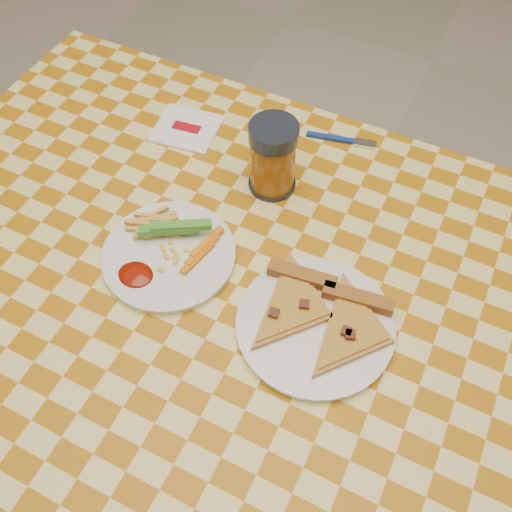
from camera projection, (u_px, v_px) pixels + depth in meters
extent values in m
plane|color=beige|center=(245.00, 434.00, 1.52)|extent=(8.00, 8.00, 0.00)
cylinder|color=white|center=(121.00, 193.00, 1.54)|extent=(0.06, 0.06, 0.71)
cube|color=#4F341B|center=(238.00, 293.00, 0.92)|extent=(1.20, 0.80, 0.04)
cylinder|color=white|center=(169.00, 256.00, 0.92)|extent=(0.27, 0.27, 0.01)
cylinder|color=white|center=(315.00, 326.00, 0.85)|extent=(0.26, 0.26, 0.01)
cube|color=#1A630F|center=(175.00, 228.00, 0.92)|extent=(0.10, 0.08, 0.02)
cube|color=orange|center=(202.00, 250.00, 0.91)|extent=(0.06, 0.08, 0.02)
ellipsoid|color=#7A0E02|center=(136.00, 275.00, 0.89)|extent=(0.06, 0.05, 0.01)
cube|color=#A65625|center=(302.00, 276.00, 0.88)|extent=(0.11, 0.03, 0.02)
cube|color=#A65625|center=(358.00, 299.00, 0.86)|extent=(0.11, 0.04, 0.02)
cylinder|color=black|center=(272.00, 183.00, 1.02)|extent=(0.09, 0.09, 0.01)
cylinder|color=#88470E|center=(273.00, 163.00, 0.97)|extent=(0.08, 0.08, 0.11)
cylinder|color=black|center=(274.00, 133.00, 0.92)|extent=(0.08, 0.08, 0.03)
cube|color=white|center=(187.00, 128.00, 1.10)|extent=(0.13, 0.12, 0.01)
cube|color=#AC0919|center=(187.00, 127.00, 1.10)|extent=(0.06, 0.03, 0.00)
cube|color=navy|center=(331.00, 138.00, 1.08)|extent=(0.09, 0.03, 0.01)
cube|color=white|center=(365.00, 143.00, 1.07)|extent=(0.04, 0.03, 0.00)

